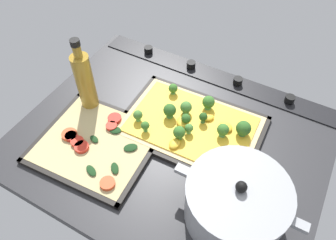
% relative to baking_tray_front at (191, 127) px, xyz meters
% --- Properties ---
extents(ground_plane, '(0.80, 0.63, 0.03)m').
position_rel_baking_tray_front_xyz_m(ground_plane, '(0.03, 0.06, -0.02)').
color(ground_plane, '#28282B').
extents(stove_control_panel, '(0.77, 0.07, 0.03)m').
position_rel_baking_tray_front_xyz_m(stove_control_panel, '(0.03, -0.22, 0.00)').
color(stove_control_panel, black).
rests_on(stove_control_panel, ground_plane).
extents(baking_tray_front, '(0.38, 0.27, 0.01)m').
position_rel_baking_tray_front_xyz_m(baking_tray_front, '(0.00, 0.00, 0.00)').
color(baking_tray_front, black).
rests_on(baking_tray_front, ground_plane).
extents(broccoli_pizza, '(0.36, 0.24, 0.06)m').
position_rel_baking_tray_front_xyz_m(broccoli_pizza, '(-0.00, -0.00, 0.02)').
color(broccoli_pizza, '#D3B77F').
rests_on(broccoli_pizza, baking_tray_front).
extents(baking_tray_back, '(0.31, 0.28, 0.01)m').
position_rel_baking_tray_front_xyz_m(baking_tray_back, '(0.19, 0.17, 0.00)').
color(baking_tray_back, black).
rests_on(baking_tray_back, ground_plane).
extents(veggie_pizza_back, '(0.29, 0.26, 0.02)m').
position_rel_baking_tray_front_xyz_m(veggie_pizza_back, '(0.19, 0.17, 0.01)').
color(veggie_pizza_back, tan).
rests_on(veggie_pizza_back, baking_tray_back).
extents(cooking_pot, '(0.29, 0.22, 0.14)m').
position_rel_baking_tray_front_xyz_m(cooking_pot, '(-0.19, 0.18, 0.05)').
color(cooking_pot, gray).
rests_on(cooking_pot, ground_plane).
extents(oil_bottle, '(0.05, 0.05, 0.23)m').
position_rel_baking_tray_front_xyz_m(oil_bottle, '(0.29, 0.07, 0.09)').
color(oil_bottle, olive).
rests_on(oil_bottle, ground_plane).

